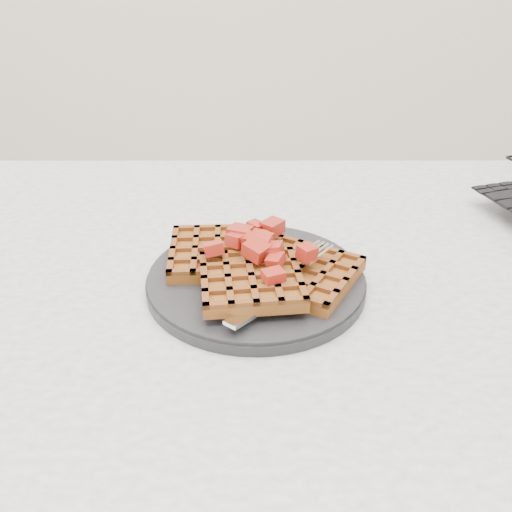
% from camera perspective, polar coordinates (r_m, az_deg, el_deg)
% --- Properties ---
extents(table, '(1.20, 0.80, 0.75)m').
position_cam_1_polar(table, '(0.72, 7.68, -10.63)').
color(table, silver).
rests_on(table, ground).
extents(plate, '(0.25, 0.25, 0.02)m').
position_cam_1_polar(plate, '(0.65, -0.00, -2.45)').
color(plate, black).
rests_on(plate, table).
extents(waffles, '(0.23, 0.19, 0.03)m').
position_cam_1_polar(waffles, '(0.63, 0.02, -1.17)').
color(waffles, '#93521F').
rests_on(waffles, plate).
extents(strawberry_pile, '(0.15, 0.15, 0.02)m').
position_cam_1_polar(strawberry_pile, '(0.62, -0.00, 1.11)').
color(strawberry_pile, '#8A0800').
rests_on(strawberry_pile, waffles).
extents(fork, '(0.13, 0.16, 0.02)m').
position_cam_1_polar(fork, '(0.61, 3.29, -2.99)').
color(fork, silver).
rests_on(fork, plate).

